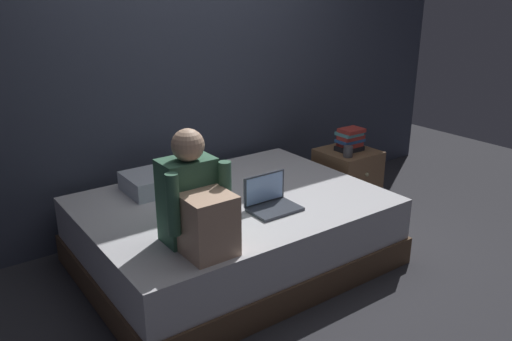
{
  "coord_description": "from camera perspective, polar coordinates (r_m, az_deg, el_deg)",
  "views": [
    {
      "loc": [
        -1.96,
        -2.41,
        1.84
      ],
      "look_at": [
        -0.14,
        0.1,
        0.73
      ],
      "focal_mm": 36.15,
      "sensor_mm": 36.0,
      "label": 1
    }
  ],
  "objects": [
    {
      "name": "nightstand",
      "position": [
        4.5,
        9.99,
        -1.07
      ],
      "size": [
        0.44,
        0.46,
        0.54
      ],
      "color": "brown",
      "rests_on": "ground_plane"
    },
    {
      "name": "book_stack",
      "position": [
        4.38,
        10.37,
        3.37
      ],
      "size": [
        0.23,
        0.17,
        0.19
      ],
      "color": "black",
      "rests_on": "nightstand"
    },
    {
      "name": "pillow",
      "position": [
        3.73,
        -10.05,
        -0.96
      ],
      "size": [
        0.56,
        0.36,
        0.13
      ],
      "primitive_type": "cube",
      "color": "silver",
      "rests_on": "bed"
    },
    {
      "name": "laptop",
      "position": [
        3.33,
        1.62,
        -3.35
      ],
      "size": [
        0.32,
        0.23,
        0.22
      ],
      "color": "#333842",
      "rests_on": "bed"
    },
    {
      "name": "wall_back",
      "position": [
        4.14,
        -7.53,
        12.72
      ],
      "size": [
        5.6,
        0.1,
        2.7
      ],
      "primitive_type": "cube",
      "color": "#383D4C",
      "rests_on": "ground_plane"
    },
    {
      "name": "ground_plane",
      "position": [
        3.61,
        2.83,
        -10.95
      ],
      "size": [
        8.0,
        8.0,
        0.0
      ],
      "primitive_type": "plane",
      "color": "#2D2D33"
    },
    {
      "name": "mug",
      "position": [
        4.23,
        10.15,
        2.07
      ],
      "size": [
        0.08,
        0.08,
        0.09
      ],
      "primitive_type": "cylinder",
      "color": "#3D3D42",
      "rests_on": "nightstand"
    },
    {
      "name": "bed",
      "position": [
        3.61,
        -2.6,
        -6.69
      ],
      "size": [
        2.0,
        1.5,
        0.48
      ],
      "color": "brown",
      "rests_on": "ground_plane"
    },
    {
      "name": "person_sitting",
      "position": [
        2.82,
        -6.69,
        -3.61
      ],
      "size": [
        0.39,
        0.44,
        0.66
      ],
      "color": "#38664C",
      "rests_on": "bed"
    }
  ]
}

